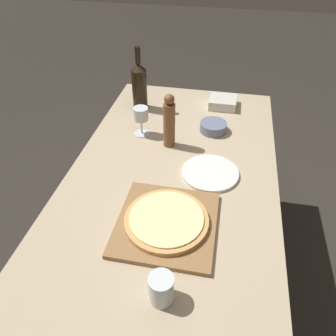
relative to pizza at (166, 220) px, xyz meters
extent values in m
plane|color=#2D2823|center=(-0.03, 0.28, -0.80)|extent=(12.00, 12.00, 0.00)
cube|color=tan|center=(-0.03, 0.28, -0.04)|extent=(0.87, 1.59, 0.03)
cylinder|color=brown|center=(-0.41, 1.02, -0.43)|extent=(0.06, 0.06, 0.74)
cylinder|color=brown|center=(0.34, 1.02, -0.43)|extent=(0.06, 0.06, 0.74)
cube|color=olive|center=(0.00, 0.00, -0.02)|extent=(0.34, 0.36, 0.02)
cylinder|color=tan|center=(0.00, 0.00, 0.00)|extent=(0.30, 0.30, 0.02)
cylinder|color=beige|center=(0.00, 0.00, 0.01)|extent=(0.26, 0.26, 0.01)
cylinder|color=black|center=(-0.31, 0.80, 0.08)|extent=(0.08, 0.08, 0.22)
cone|color=black|center=(-0.31, 0.80, 0.20)|extent=(0.08, 0.08, 0.04)
cylinder|color=black|center=(-0.31, 0.80, 0.26)|extent=(0.03, 0.03, 0.08)
cylinder|color=brown|center=(-0.08, 0.48, 0.08)|extent=(0.05, 0.05, 0.21)
sphere|color=brown|center=(-0.08, 0.48, 0.21)|extent=(0.05, 0.05, 0.05)
cylinder|color=silver|center=(-0.23, 0.55, -0.03)|extent=(0.07, 0.07, 0.00)
cylinder|color=silver|center=(-0.23, 0.55, 0.01)|extent=(0.01, 0.01, 0.08)
cylinder|color=silver|center=(-0.23, 0.55, 0.08)|extent=(0.07, 0.07, 0.06)
cylinder|color=slate|center=(0.11, 0.64, -0.01)|extent=(0.13, 0.13, 0.05)
cylinder|color=silver|center=(0.04, -0.27, 0.02)|extent=(0.07, 0.07, 0.10)
cylinder|color=white|center=(0.12, 0.31, -0.02)|extent=(0.24, 0.24, 0.01)
cube|color=beige|center=(0.14, 0.90, 0.00)|extent=(0.15, 0.14, 0.05)
camera|label=1|loc=(0.15, -0.75, 0.86)|focal=35.00mm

